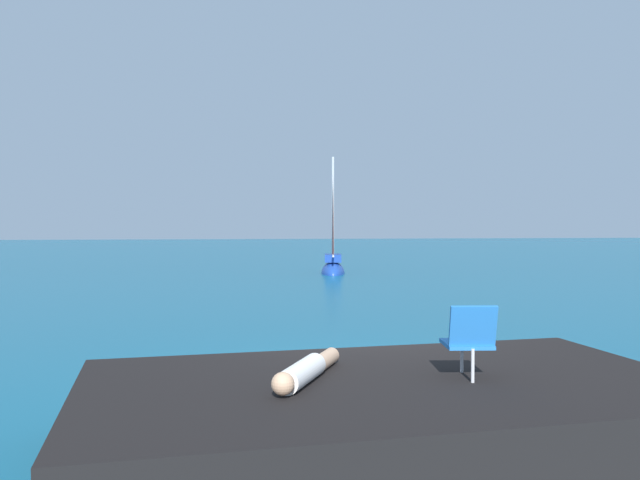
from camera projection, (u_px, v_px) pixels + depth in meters
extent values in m
plane|color=#0F5675|center=(356.00, 379.00, 10.39)|extent=(160.00, 160.00, 0.00)
cube|color=black|center=(389.00, 418.00, 6.98)|extent=(6.73, 4.30, 0.80)
cube|color=black|center=(172.00, 417.00, 8.36)|extent=(1.26, 1.26, 0.67)
cube|color=black|center=(378.00, 396.00, 9.36)|extent=(1.36, 1.35, 0.72)
ellipsoid|color=#193D99|center=(333.00, 273.00, 31.24)|extent=(1.51, 3.27, 1.08)
cube|color=#193D99|center=(333.00, 258.00, 31.22)|extent=(0.94, 1.47, 0.35)
cylinder|color=#B7B7BC|center=(333.00, 209.00, 31.45)|extent=(0.12, 0.12, 4.92)
cylinder|color=#B2B2B7|center=(333.00, 255.00, 30.53)|extent=(0.37, 1.96, 0.09)
pyramid|color=#DB4C38|center=(333.00, 213.00, 30.91)|extent=(0.28, 1.57, 3.74)
cylinder|color=white|center=(302.00, 373.00, 6.75)|extent=(0.59, 0.92, 0.24)
cylinder|color=tan|center=(323.00, 361.00, 7.47)|extent=(0.45, 0.71, 0.18)
sphere|color=tan|center=(283.00, 384.00, 6.22)|extent=(0.22, 0.22, 0.22)
cube|color=blue|center=(467.00, 344.00, 7.09)|extent=(0.53, 0.57, 0.04)
cube|color=blue|center=(473.00, 327.00, 6.83)|extent=(0.49, 0.20, 0.45)
cylinder|color=silver|center=(462.00, 356.00, 7.31)|extent=(0.04, 0.04, 0.35)
cylinder|color=silver|center=(473.00, 366.00, 6.84)|extent=(0.04, 0.04, 0.35)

